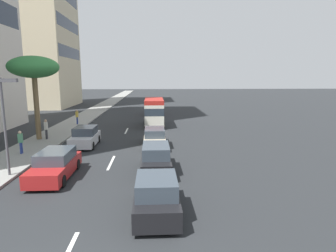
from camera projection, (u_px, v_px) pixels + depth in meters
ground_plane at (132, 120)px, 37.63m from camera, size 198.00×198.00×0.00m
sidewalk_right at (79, 120)px, 37.26m from camera, size 162.00×3.61×0.15m
lane_stripe_mid at (111, 163)px, 19.08m from camera, size 3.20×0.16×0.01m
lane_stripe_far at (127, 131)px, 30.36m from camera, size 3.20×0.16×0.01m
car_lead at (155, 138)px, 23.42m from camera, size 4.68×1.80×1.56m
car_second at (55, 165)px, 16.20m from camera, size 4.70×1.92×1.55m
minibus_third at (154, 111)px, 33.48m from camera, size 6.28×2.28×3.16m
car_fourth at (153, 110)px, 42.76m from camera, size 4.63×1.95×1.67m
car_fifth at (157, 196)px, 11.85m from camera, size 4.03×1.88×1.66m
car_sixth at (156, 159)px, 17.23m from camera, size 4.62×1.80×1.69m
car_seventh at (85, 137)px, 23.66m from camera, size 4.09×1.90×1.60m
pedestrian_near_lamp at (46, 128)px, 25.50m from camera, size 0.33×0.24×1.80m
pedestrian_mid_block at (21, 141)px, 20.67m from camera, size 0.30×0.35×1.70m
pedestrian_by_tree at (77, 116)px, 33.68m from camera, size 0.36×0.28×1.71m
palm_tree at (34, 68)px, 24.62m from camera, size 4.26×4.26×7.36m
street_lamp at (6, 114)px, 15.70m from camera, size 0.24×0.97×5.52m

